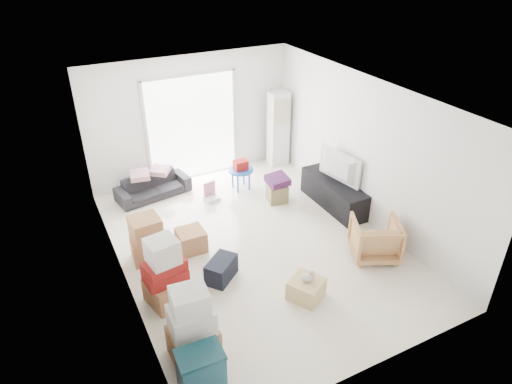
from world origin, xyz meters
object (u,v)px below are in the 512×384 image
object	(u,v)px
tv_console	(333,193)
ac_tower	(278,129)
sofa	(153,183)
ottoman	(277,193)
wood_crate	(306,289)
kids_table	(241,169)
television	(335,178)
armchair	(375,237)
storage_bins	(201,372)

from	to	relation	value
tv_console	ac_tower	bearing A→B (deg)	91.32
sofa	ottoman	distance (m)	2.58
sofa	ottoman	bearing A→B (deg)	-41.24
ac_tower	wood_crate	world-z (taller)	ac_tower
kids_table	sofa	bearing A→B (deg)	162.69
television	armchair	size ratio (longest dim) A/B	1.36
armchair	storage_bins	size ratio (longest dim) A/B	1.23
ac_tower	wood_crate	size ratio (longest dim) A/B	3.80
television	kids_table	xyz separation A→B (m)	(-1.35, 1.48, -0.14)
ac_tower	ottoman	world-z (taller)	ac_tower
television	sofa	size ratio (longest dim) A/B	0.69
storage_bins	kids_table	distance (m)	4.99
ac_tower	tv_console	world-z (taller)	ac_tower
television	kids_table	bearing A→B (deg)	33.00
ac_tower	tv_console	distance (m)	2.26
ottoman	tv_console	bearing A→B (deg)	-36.37
ottoman	wood_crate	bearing A→B (deg)	-110.61
armchair	storage_bins	bearing A→B (deg)	42.90
ottoman	television	bearing A→B (deg)	-36.37
sofa	storage_bins	bearing A→B (deg)	-108.91
wood_crate	storage_bins	bearing A→B (deg)	-158.03
tv_console	wood_crate	xyz separation A→B (m)	(-1.92, -2.01, -0.12)
armchair	ottoman	distance (m)	2.41
armchair	kids_table	distance (m)	3.30
ac_tower	television	xyz separation A→B (m)	(0.05, -2.17, -0.26)
ottoman	kids_table	size ratio (longest dim) A/B	0.57
tv_console	wood_crate	world-z (taller)	tv_console
tv_console	kids_table	bearing A→B (deg)	132.36
wood_crate	kids_table	bearing A→B (deg)	80.69
armchair	ottoman	bearing A→B (deg)	-51.44
storage_bins	wood_crate	size ratio (longest dim) A/B	1.35
ac_tower	sofa	bearing A→B (deg)	-177.19
ac_tower	kids_table	xyz separation A→B (m)	(-1.30, -0.70, -0.40)
television	wood_crate	xyz separation A→B (m)	(-1.92, -2.01, -0.46)
ac_tower	sofa	world-z (taller)	ac_tower
storage_bins	kids_table	size ratio (longest dim) A/B	0.94
ac_tower	armchair	world-z (taller)	ac_tower
sofa	armchair	xyz separation A→B (m)	(2.75, -3.69, 0.09)
ottoman	kids_table	world-z (taller)	kids_table
television	kids_table	size ratio (longest dim) A/B	1.58
storage_bins	ottoman	bearing A→B (deg)	49.32
ottoman	wood_crate	xyz separation A→B (m)	(-1.01, -2.68, -0.03)
ac_tower	armchair	bearing A→B (deg)	-94.48
tv_console	storage_bins	size ratio (longest dim) A/B	2.65
tv_console	sofa	world-z (taller)	sofa
television	storage_bins	world-z (taller)	television
armchair	ottoman	size ratio (longest dim) A/B	2.05
tv_console	sofa	size ratio (longest dim) A/B	1.09
ac_tower	ottoman	xyz separation A→B (m)	(-0.86, -1.50, -0.69)
ac_tower	sofa	size ratio (longest dim) A/B	1.16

